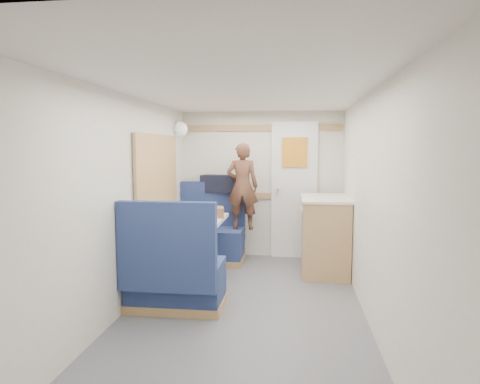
# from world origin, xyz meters

# --- Properties ---
(floor) EXTENTS (4.50, 4.50, 0.00)m
(floor) POSITION_xyz_m (0.00, 0.00, 0.00)
(floor) COLOR #515156
(floor) RESTS_ON ground
(ceiling) EXTENTS (4.50, 4.50, 0.00)m
(ceiling) POSITION_xyz_m (0.00, 0.00, 2.00)
(ceiling) COLOR silver
(ceiling) RESTS_ON wall_back
(wall_back) EXTENTS (2.20, 0.02, 2.00)m
(wall_back) POSITION_xyz_m (0.00, 2.25, 1.00)
(wall_back) COLOR silver
(wall_back) RESTS_ON floor
(wall_left) EXTENTS (0.02, 4.50, 2.00)m
(wall_left) POSITION_xyz_m (-1.10, 0.00, 1.00)
(wall_left) COLOR silver
(wall_left) RESTS_ON floor
(wall_right) EXTENTS (0.02, 4.50, 2.00)m
(wall_right) POSITION_xyz_m (1.10, 0.00, 1.00)
(wall_right) COLOR silver
(wall_right) RESTS_ON floor
(oak_trim_low) EXTENTS (2.15, 0.02, 0.08)m
(oak_trim_low) POSITION_xyz_m (0.00, 2.23, 0.85)
(oak_trim_low) COLOR #AF844F
(oak_trim_low) RESTS_ON wall_back
(oak_trim_high) EXTENTS (2.15, 0.02, 0.08)m
(oak_trim_high) POSITION_xyz_m (0.00, 2.23, 1.78)
(oak_trim_high) COLOR #AF844F
(oak_trim_high) RESTS_ON wall_back
(side_window) EXTENTS (0.04, 1.30, 0.72)m
(side_window) POSITION_xyz_m (-1.08, 1.00, 1.25)
(side_window) COLOR #A3AB91
(side_window) RESTS_ON wall_left
(rear_door) EXTENTS (0.62, 0.12, 1.86)m
(rear_door) POSITION_xyz_m (0.45, 2.22, 0.97)
(rear_door) COLOR white
(rear_door) RESTS_ON wall_back
(dinette_table) EXTENTS (0.62, 0.92, 0.72)m
(dinette_table) POSITION_xyz_m (-0.65, 1.00, 0.57)
(dinette_table) COLOR white
(dinette_table) RESTS_ON floor
(bench_far) EXTENTS (0.90, 0.59, 1.05)m
(bench_far) POSITION_xyz_m (-0.65, 1.86, 0.30)
(bench_far) COLOR navy
(bench_far) RESTS_ON floor
(bench_near) EXTENTS (0.90, 0.59, 1.05)m
(bench_near) POSITION_xyz_m (-0.65, 0.14, 0.30)
(bench_near) COLOR navy
(bench_near) RESTS_ON floor
(ledge) EXTENTS (0.90, 0.14, 0.04)m
(ledge) POSITION_xyz_m (-0.65, 2.12, 0.88)
(ledge) COLOR #AF844F
(ledge) RESTS_ON bench_far
(dome_light) EXTENTS (0.20, 0.20, 0.20)m
(dome_light) POSITION_xyz_m (-1.04, 1.85, 1.75)
(dome_light) COLOR white
(dome_light) RESTS_ON wall_left
(galley_counter) EXTENTS (0.57, 0.92, 0.92)m
(galley_counter) POSITION_xyz_m (0.82, 1.55, 0.47)
(galley_counter) COLOR #AF844F
(galley_counter) RESTS_ON floor
(person) EXTENTS (0.42, 0.28, 1.13)m
(person) POSITION_xyz_m (-0.22, 1.85, 1.01)
(person) COLOR brown
(person) RESTS_ON bench_far
(duffel_bag) EXTENTS (0.53, 0.31, 0.24)m
(duffel_bag) POSITION_xyz_m (-0.56, 2.12, 1.02)
(duffel_bag) COLOR black
(duffel_bag) RESTS_ON ledge
(tray) EXTENTS (0.33, 0.40, 0.02)m
(tray) POSITION_xyz_m (-0.56, 0.88, 0.73)
(tray) COLOR silver
(tray) RESTS_ON dinette_table
(orange_fruit) EXTENTS (0.07, 0.07, 0.07)m
(orange_fruit) POSITION_xyz_m (-0.57, 0.73, 0.77)
(orange_fruit) COLOR #F5530A
(orange_fruit) RESTS_ON tray
(cheese_block) EXTENTS (0.11, 0.07, 0.04)m
(cheese_block) POSITION_xyz_m (-0.65, 0.66, 0.76)
(cheese_block) COLOR #DED580
(cheese_block) RESTS_ON tray
(wine_glass) EXTENTS (0.08, 0.08, 0.17)m
(wine_glass) POSITION_xyz_m (-0.71, 0.98, 0.84)
(wine_glass) COLOR white
(wine_glass) RESTS_ON dinette_table
(tumbler_left) EXTENTS (0.07, 0.07, 0.11)m
(tumbler_left) POSITION_xyz_m (-0.84, 0.76, 0.78)
(tumbler_left) COLOR white
(tumbler_left) RESTS_ON dinette_table
(tumbler_mid) EXTENTS (0.06, 0.06, 0.10)m
(tumbler_mid) POSITION_xyz_m (-0.68, 1.36, 0.77)
(tumbler_mid) COLOR white
(tumbler_mid) RESTS_ON dinette_table
(beer_glass) EXTENTS (0.07, 0.07, 0.11)m
(beer_glass) POSITION_xyz_m (-0.50, 1.18, 0.77)
(beer_glass) COLOR brown
(beer_glass) RESTS_ON dinette_table
(pepper_grinder) EXTENTS (0.04, 0.04, 0.10)m
(pepper_grinder) POSITION_xyz_m (-0.67, 1.01, 0.77)
(pepper_grinder) COLOR black
(pepper_grinder) RESTS_ON dinette_table
(salt_grinder) EXTENTS (0.03, 0.03, 0.08)m
(salt_grinder) POSITION_xyz_m (-0.59, 0.88, 0.76)
(salt_grinder) COLOR white
(salt_grinder) RESTS_ON dinette_table
(bread_loaf) EXTENTS (0.19, 0.28, 0.11)m
(bread_loaf) POSITION_xyz_m (-0.43, 1.17, 0.77)
(bread_loaf) COLOR olive
(bread_loaf) RESTS_ON dinette_table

